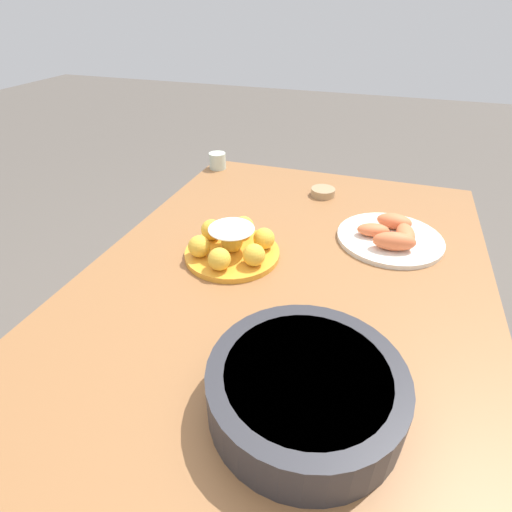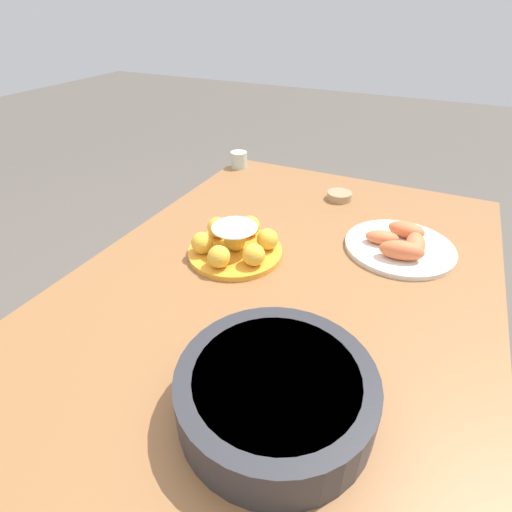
{
  "view_description": "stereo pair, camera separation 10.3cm",
  "coord_description": "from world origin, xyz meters",
  "px_view_note": "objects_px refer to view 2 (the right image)",
  "views": [
    {
      "loc": [
        0.78,
        0.19,
        1.34
      ],
      "look_at": [
        -0.04,
        -0.08,
        0.76
      ],
      "focal_mm": 28.0,
      "sensor_mm": 36.0,
      "label": 1
    },
    {
      "loc": [
        0.74,
        0.29,
        1.34
      ],
      "look_at": [
        -0.04,
        -0.08,
        0.76
      ],
      "focal_mm": 28.0,
      "sensor_mm": 36.0,
      "label": 2
    }
  ],
  "objects_px": {
    "sauce_bowl": "(339,195)",
    "cup_near": "(239,160)",
    "cake_plate": "(235,243)",
    "seafood_platter": "(401,245)",
    "serving_bowl": "(276,392)",
    "dining_table": "(278,308)"
  },
  "relations": [
    {
      "from": "cup_near",
      "to": "seafood_platter",
      "type": "bearing_deg",
      "value": 62.06
    },
    {
      "from": "serving_bowl",
      "to": "cake_plate",
      "type": "bearing_deg",
      "value": -144.09
    },
    {
      "from": "seafood_platter",
      "to": "serving_bowl",
      "type": "bearing_deg",
      "value": -10.34
    },
    {
      "from": "cup_near",
      "to": "sauce_bowl",
      "type": "bearing_deg",
      "value": 74.99
    },
    {
      "from": "cake_plate",
      "to": "seafood_platter",
      "type": "relative_size",
      "value": 0.86
    },
    {
      "from": "dining_table",
      "to": "seafood_platter",
      "type": "bearing_deg",
      "value": 139.88
    },
    {
      "from": "seafood_platter",
      "to": "dining_table",
      "type": "bearing_deg",
      "value": -40.12
    },
    {
      "from": "dining_table",
      "to": "serving_bowl",
      "type": "bearing_deg",
      "value": 21.65
    },
    {
      "from": "cake_plate",
      "to": "sauce_bowl",
      "type": "xyz_separation_m",
      "value": [
        -0.47,
        0.16,
        -0.02
      ]
    },
    {
      "from": "cake_plate",
      "to": "serving_bowl",
      "type": "bearing_deg",
      "value": 35.91
    },
    {
      "from": "cake_plate",
      "to": "serving_bowl",
      "type": "height_order",
      "value": "cake_plate"
    },
    {
      "from": "sauce_bowl",
      "to": "seafood_platter",
      "type": "distance_m",
      "value": 0.36
    },
    {
      "from": "dining_table",
      "to": "cup_near",
      "type": "distance_m",
      "value": 0.82
    },
    {
      "from": "dining_table",
      "to": "seafood_platter",
      "type": "xyz_separation_m",
      "value": [
        -0.29,
        0.25,
        0.1
      ]
    },
    {
      "from": "sauce_bowl",
      "to": "cup_near",
      "type": "relative_size",
      "value": 1.25
    },
    {
      "from": "cake_plate",
      "to": "serving_bowl",
      "type": "relative_size",
      "value": 0.77
    },
    {
      "from": "cake_plate",
      "to": "serving_bowl",
      "type": "distance_m",
      "value": 0.51
    },
    {
      "from": "serving_bowl",
      "to": "cup_near",
      "type": "bearing_deg",
      "value": -149.34
    },
    {
      "from": "sauce_bowl",
      "to": "cake_plate",
      "type": "bearing_deg",
      "value": -18.95
    },
    {
      "from": "sauce_bowl",
      "to": "seafood_platter",
      "type": "relative_size",
      "value": 0.28
    },
    {
      "from": "cake_plate",
      "to": "sauce_bowl",
      "type": "relative_size",
      "value": 3.07
    },
    {
      "from": "cake_plate",
      "to": "sauce_bowl",
      "type": "distance_m",
      "value": 0.5
    }
  ]
}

